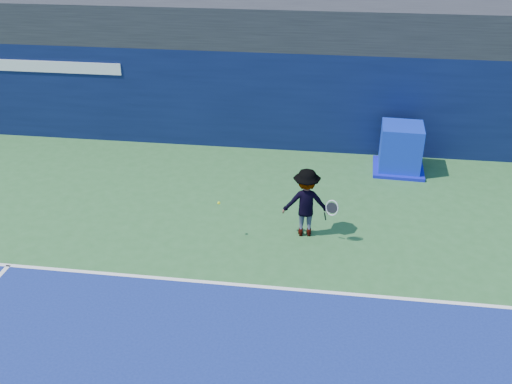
{
  "coord_description": "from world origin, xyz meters",
  "views": [
    {
      "loc": [
        1.62,
        -6.23,
        7.04
      ],
      "look_at": [
        0.04,
        5.2,
        1.0
      ],
      "focal_mm": 40.0,
      "sensor_mm": 36.0,
      "label": 1
    }
  ],
  "objects": [
    {
      "name": "equipment_cart",
      "position": [
        3.64,
        9.03,
        0.62
      ],
      "size": [
        1.48,
        1.48,
        1.36
      ],
      "color": "#0C25B2",
      "rests_on": "ground"
    },
    {
      "name": "back_wall_assembly",
      "position": [
        -0.0,
        10.5,
        1.5
      ],
      "size": [
        36.0,
        1.03,
        3.0
      ],
      "color": "#0A1339",
      "rests_on": "ground"
    },
    {
      "name": "stadium_band",
      "position": [
        0.0,
        11.5,
        3.6
      ],
      "size": [
        36.0,
        3.0,
        1.2
      ],
      "primitive_type": "cube",
      "color": "black",
      "rests_on": "back_wall_assembly"
    },
    {
      "name": "tennis_ball",
      "position": [
        -0.74,
        4.72,
        0.91
      ],
      "size": [
        0.07,
        0.07,
        0.07
      ],
      "color": "#BED117",
      "rests_on": "ground"
    },
    {
      "name": "tennis_player",
      "position": [
        1.19,
        5.17,
        0.82
      ],
      "size": [
        1.3,
        0.74,
        1.65
      ],
      "color": "white",
      "rests_on": "ground"
    },
    {
      "name": "baseline",
      "position": [
        0.0,
        3.0,
        0.01
      ],
      "size": [
        24.0,
        0.1,
        0.01
      ],
      "primitive_type": "cube",
      "color": "white",
      "rests_on": "ground"
    }
  ]
}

